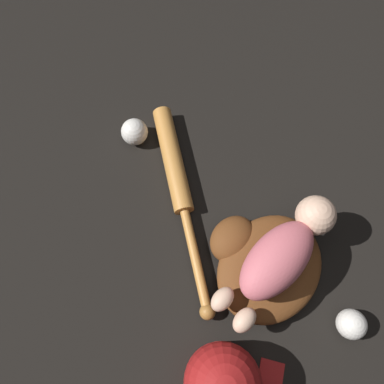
# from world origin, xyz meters

# --- Properties ---
(ground_plane) EXTENTS (6.00, 6.00, 0.00)m
(ground_plane) POSITION_xyz_m (0.00, 0.00, 0.00)
(ground_plane) COLOR black
(baseball_glove) EXTENTS (0.35, 0.33, 0.08)m
(baseball_glove) POSITION_xyz_m (-0.04, 0.06, 0.04)
(baseball_glove) COLOR brown
(baseball_glove) RESTS_ON ground
(baby_figure) EXTENTS (0.37, 0.18, 0.10)m
(baby_figure) POSITION_xyz_m (-0.01, 0.05, 0.12)
(baby_figure) COLOR #D16670
(baby_figure) RESTS_ON baseball_glove
(baseball_bat) EXTENTS (0.24, 0.57, 0.05)m
(baseball_bat) POSITION_xyz_m (-0.10, 0.37, 0.03)
(baseball_bat) COLOR #C6843D
(baseball_bat) RESTS_ON ground
(baseball) EXTENTS (0.08, 0.08, 0.08)m
(baseball) POSITION_xyz_m (-0.13, 0.56, 0.04)
(baseball) COLOR white
(baseball) RESTS_ON ground
(baseball_spare) EXTENTS (0.07, 0.07, 0.07)m
(baseball_spare) POSITION_xyz_m (0.05, -0.16, 0.03)
(baseball_spare) COLOR white
(baseball_spare) RESTS_ON ground
(baseball_cap) EXTENTS (0.23, 0.23, 0.16)m
(baseball_cap) POSITION_xyz_m (-0.27, -0.10, 0.07)
(baseball_cap) COLOR maroon
(baseball_cap) RESTS_ON ground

